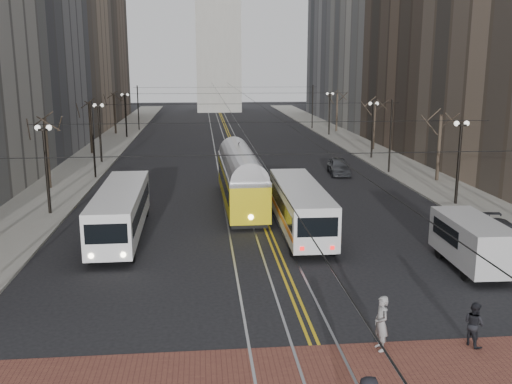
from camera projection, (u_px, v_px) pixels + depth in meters
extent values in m
plane|color=black|center=(310.00, 332.00, 20.87)|extent=(260.00, 260.00, 0.00)
cube|color=gray|center=(100.00, 152.00, 63.16)|extent=(5.00, 140.00, 0.15)
cube|color=gray|center=(365.00, 148.00, 65.96)|extent=(5.00, 140.00, 0.15)
cube|color=gray|center=(235.00, 151.00, 64.58)|extent=(4.80, 130.00, 0.02)
cube|color=gold|center=(235.00, 151.00, 64.57)|extent=(0.42, 130.00, 0.01)
cube|color=brown|center=(72.00, 2.00, 97.63)|extent=(16.00, 20.00, 40.00)
cube|color=slate|center=(362.00, 5.00, 102.39)|extent=(16.00, 20.00, 40.00)
cylinder|color=black|center=(47.00, 173.00, 36.46)|extent=(0.20, 0.20, 5.60)
cylinder|color=black|center=(100.00, 135.00, 55.88)|extent=(0.20, 0.20, 5.60)
cylinder|color=black|center=(126.00, 117.00, 75.31)|extent=(0.20, 0.20, 5.60)
cylinder|color=black|center=(458.00, 166.00, 39.02)|extent=(0.20, 0.20, 5.60)
cylinder|color=black|center=(372.00, 132.00, 58.44)|extent=(0.20, 0.20, 5.60)
cylinder|color=black|center=(329.00, 115.00, 77.87)|extent=(0.20, 0.20, 5.60)
cylinder|color=#382D23|center=(47.00, 154.00, 44.04)|extent=(0.28, 0.28, 5.60)
cylinder|color=#382D23|center=(91.00, 129.00, 61.52)|extent=(0.28, 0.28, 5.60)
cylinder|color=#382D23|center=(115.00, 114.00, 79.00)|extent=(0.28, 0.28, 5.60)
cylinder|color=#382D23|center=(439.00, 149.00, 46.98)|extent=(0.28, 0.28, 5.60)
cylinder|color=#382D23|center=(374.00, 126.00, 64.46)|extent=(0.28, 0.28, 5.60)
cylinder|color=#382D23|center=(337.00, 113.00, 81.94)|extent=(0.28, 0.28, 5.60)
cylinder|color=black|center=(221.00, 97.00, 63.12)|extent=(0.03, 120.00, 0.03)
cylinder|color=black|center=(248.00, 97.00, 63.40)|extent=(0.03, 120.00, 0.03)
cylinder|color=black|center=(93.00, 141.00, 48.08)|extent=(0.16, 0.16, 6.60)
cylinder|color=black|center=(138.00, 108.00, 83.04)|extent=(0.16, 0.16, 6.60)
cylinder|color=black|center=(390.00, 137.00, 50.49)|extent=(0.16, 0.16, 6.60)
cylinder|color=black|center=(312.00, 107.00, 85.45)|extent=(0.16, 0.16, 6.60)
cube|color=white|center=(121.00, 213.00, 32.10)|extent=(2.47, 11.18, 2.79)
cube|color=yellow|center=(241.00, 183.00, 39.43)|extent=(2.68, 13.21, 3.10)
cube|color=silver|center=(300.00, 209.00, 32.96)|extent=(2.47, 10.79, 2.81)
cube|color=#B8B8B8|center=(472.00, 244.00, 27.18)|extent=(2.24, 5.52, 2.42)
imported|color=#3A3C41|center=(339.00, 166.00, 50.64)|extent=(2.14, 4.49, 1.48)
imported|color=#3C3E44|center=(500.00, 237.00, 29.99)|extent=(2.67, 5.28, 1.47)
imported|color=gray|center=(381.00, 323.00, 19.41)|extent=(0.54, 0.76, 1.94)
imported|color=black|center=(474.00, 324.00, 19.75)|extent=(0.84, 0.94, 1.59)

